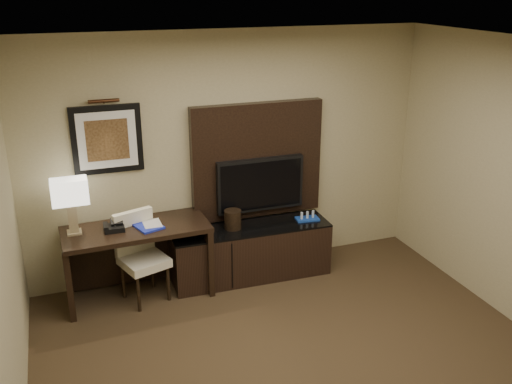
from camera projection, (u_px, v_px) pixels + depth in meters
name	position (u px, v px, depth m)	size (l,w,h in m)	color
ceiling	(344.00, 58.00, 3.61)	(4.50, 5.00, 0.01)	silver
wall_back	(230.00, 155.00, 6.29)	(4.50, 0.01, 2.70)	tan
desk	(139.00, 262.00, 5.96)	(1.48, 0.63, 0.79)	black
credenza	(251.00, 252.00, 6.38)	(1.76, 0.49, 0.61)	black
tv_wall_panel	(257.00, 160.00, 6.36)	(1.50, 0.12, 1.30)	black
tv	(260.00, 184.00, 6.36)	(1.00, 0.08, 0.60)	black
artwork	(107.00, 139.00, 5.75)	(0.70, 0.04, 0.70)	black
picture_light	(104.00, 101.00, 5.58)	(0.04, 0.04, 0.30)	#3B2112
desk_chair	(144.00, 261.00, 5.87)	(0.43, 0.50, 0.90)	#F1EAC9
table_lamp	(72.00, 209.00, 5.59)	(0.33, 0.19, 0.53)	#9C8961
desk_phone	(114.00, 226.00, 5.74)	(0.20, 0.18, 0.10)	black
blue_folder	(148.00, 226.00, 5.83)	(0.24, 0.31, 0.02)	#1C2BB6
book	(142.00, 216.00, 5.79)	(0.18, 0.02, 0.24)	#BCB294
ice_bucket	(233.00, 219.00, 6.21)	(0.19, 0.19, 0.21)	black
minibar_tray	(307.00, 216.00, 6.45)	(0.26, 0.15, 0.09)	#18409C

